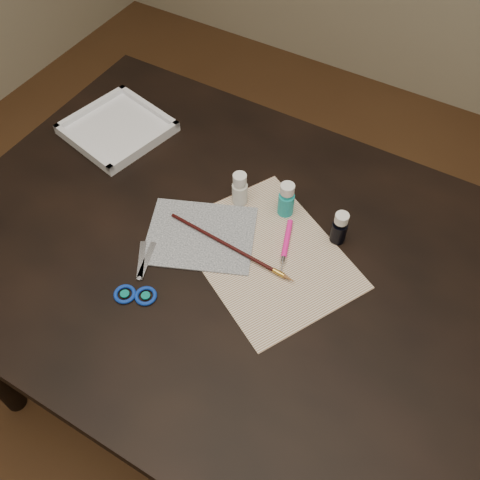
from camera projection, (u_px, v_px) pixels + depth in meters
The scene contains 11 objects.
ground at pixel (240, 392), 1.73m from camera, with size 3.50×3.50×0.02m, color #422614.
table at pixel (240, 337), 1.42m from camera, with size 1.30×0.90×0.75m, color black.
paper at pixel (267, 254), 1.12m from camera, with size 0.36×0.28×0.00m, color silver.
canvas at pixel (201, 235), 1.15m from camera, with size 0.23×0.18×0.00m, color black.
paint_bottle_white at pixel (240, 189), 1.18m from camera, with size 0.03×0.03×0.08m, color silver.
paint_bottle_cyan at pixel (286, 199), 1.16m from camera, with size 0.04×0.04×0.09m, color #1BA8AC.
paint_bottle_navy at pixel (340, 228), 1.11m from camera, with size 0.03×0.03×0.08m, color black.
paintbrush at pixel (231, 247), 1.12m from camera, with size 0.31×0.01×0.01m, color black, non-canonical shape.
craft_knife at pixel (285, 248), 1.12m from camera, with size 0.15×0.01×0.01m, color #FF1A97, non-canonical shape.
scissors at pixel (138, 272), 1.09m from camera, with size 0.17×0.09×0.01m, color silver, non-canonical shape.
palette_tray at pixel (117, 128), 1.34m from camera, with size 0.22×0.22×0.03m, color white.
Camera 1 is at (0.33, -0.56, 1.66)m, focal length 40.00 mm.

